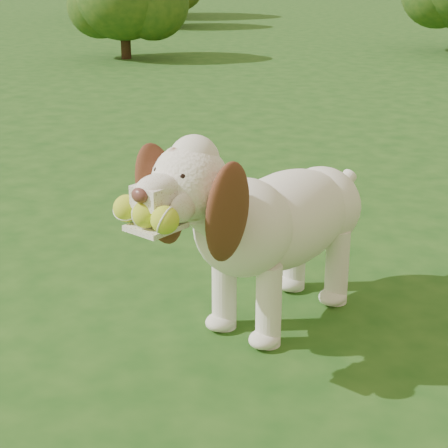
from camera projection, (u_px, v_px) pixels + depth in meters
The scene contains 2 objects.
ground at pixel (224, 278), 3.61m from camera, with size 80.00×80.00×0.00m, color #194413.
dog at pixel (268, 217), 3.01m from camera, with size 0.63×1.37×0.90m.
Camera 1 is at (1.60, -2.88, 1.49)m, focal length 60.00 mm.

